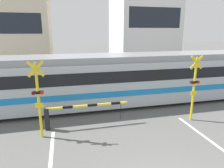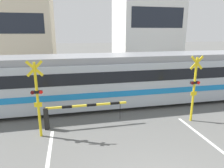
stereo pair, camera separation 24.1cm
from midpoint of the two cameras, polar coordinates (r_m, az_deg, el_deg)
rail_track_near at (r=12.05m, az=0.24°, el=-6.81°), size 50.00×0.10×0.08m
rail_track_far at (r=13.37m, az=-1.11°, el=-4.60°), size 50.00×0.10×0.08m
commuter_train at (r=12.38m, az=2.47°, el=1.70°), size 17.58×2.95×3.12m
crossing_barrier_near at (r=9.74m, az=-11.46°, el=-7.71°), size 3.97×0.20×1.08m
crossing_barrier_far at (r=15.79m, az=6.01°, el=1.19°), size 3.97×0.20×1.08m
crossing_signal_left at (r=8.87m, az=-19.83°, el=-3.26°), size 0.68×0.15×3.36m
crossing_signal_right at (r=10.72m, az=23.05°, el=-0.55°), size 0.68×0.15×3.36m
pedestrian at (r=17.04m, az=-9.12°, el=2.67°), size 0.38×0.22×1.67m
building_left_of_street at (r=25.18m, az=-24.85°, el=14.08°), size 7.41×7.03×9.52m
building_right_of_street at (r=26.58m, az=9.87°, el=16.56°), size 7.20×7.03×10.83m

